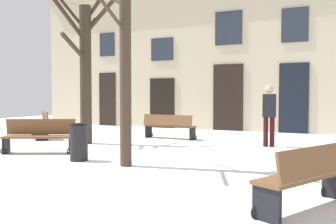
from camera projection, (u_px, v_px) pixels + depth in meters
The scene contains 10 objects.
ground_plane at pixel (145, 154), 9.70m from camera, with size 29.77×29.77×0.00m, color white.
building_facade at pixel (226, 53), 16.03m from camera, with size 18.61×0.60×6.42m.
tree_center at pixel (86, 64), 11.63m from camera, with size 2.23×1.94×4.95m.
tree_left_of_center at pixel (125, 40), 7.94m from camera, with size 2.03×2.35×5.07m.
litter_bin at pixel (79, 142), 8.68m from camera, with size 0.44×0.44×0.85m.
bench_near_center_tree at pixel (308, 176), 4.97m from camera, with size 1.19×1.76×0.88m.
bench_back_to_back_left at pixel (41, 125), 13.09m from camera, with size 1.52×1.40×0.94m.
bench_back_to_back_right at pixel (40, 136), 9.82m from camera, with size 1.83×1.20×0.89m.
bench_by_litter_bin at pixel (169, 126), 12.94m from camera, with size 1.87×0.55×0.83m.
person_by_shop_door at pixel (269, 112), 10.97m from camera, with size 0.42×0.29×1.80m.
Camera 1 is at (4.58, -8.50, 1.53)m, focal length 40.51 mm.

